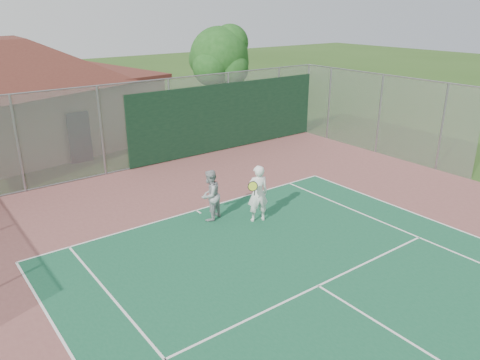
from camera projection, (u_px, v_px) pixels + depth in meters
name	position (u px, v px, depth m)	size (l,w,h in m)	color
back_fence	(173.00, 122.00, 19.65)	(20.08, 0.11, 3.53)	gray
side_fence_right	(379.00, 114.00, 20.71)	(0.08, 9.00, 3.50)	gray
tree	(221.00, 58.00, 25.94)	(3.85, 3.65, 5.37)	#3D2516
player_white_front	(258.00, 194.00, 14.20)	(1.00, 0.75, 1.80)	white
player_grey_back	(210.00, 196.00, 14.33)	(0.96, 0.86, 1.61)	#A4A7A9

